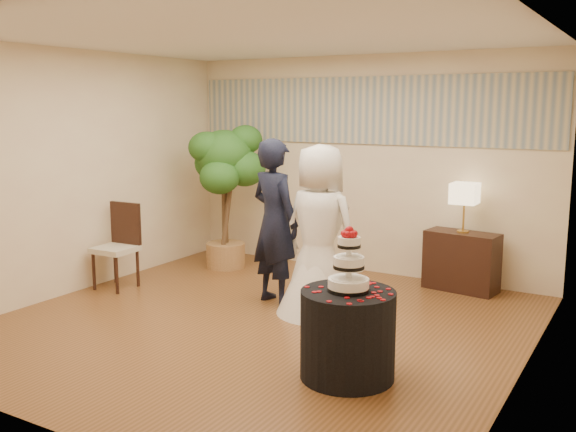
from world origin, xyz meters
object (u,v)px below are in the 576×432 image
Objects in this scene: bride at (320,230)px; table_lamp at (464,208)px; cake_table at (348,334)px; ficus_tree at (225,196)px; side_chair at (115,247)px; wedding_cake at (349,259)px; console at (461,261)px; groom at (275,222)px.

bride is 3.07× the size of table_lamp.
bride reaches higher than cake_table.
side_chair is at bearing -109.80° from ficus_tree.
bride reaches higher than side_chair.
wedding_cake is 0.62× the size of console.
bride is 2.27m from ficus_tree.
cake_table is at bearing 156.11° from groom.
console is 0.64m from table_lamp.
wedding_cake is 0.27× the size of ficus_tree.
console is (1.05, 1.61, -0.54)m from bride.
wedding_cake is at bearing -39.37° from ficus_tree.
console is at bearing 88.06° from wedding_cake.
bride is at bearing -168.67° from groom.
groom reaches higher than bride.
wedding_cake is at bearing -84.29° from console.
side_chair is at bearing -143.06° from console.
table_lamp is 0.57× the size of side_chair.
ficus_tree reaches higher than table_lamp.
side_chair is (-0.54, -1.49, -0.47)m from ficus_tree.
bride is 1.92m from table_lamp.
cake_table is 0.39× the size of ficus_tree.
groom is 2.25m from table_lamp.
table_lamp reaches higher than console.
groom is 0.93× the size of ficus_tree.
ficus_tree reaches higher than side_chair.
side_chair is (-2.53, -0.40, -0.38)m from bride.
groom reaches higher than side_chair.
cake_table is at bearing -91.94° from table_lamp.
groom is 2.16m from cake_table.
console is (0.10, 2.94, -0.01)m from cake_table.
table_lamp is at bearing 0.00° from console.
cake_table is at bearing -39.37° from ficus_tree.
ficus_tree is at bearing -17.25° from groom.
ficus_tree is at bearing 140.63° from cake_table.
groom is 1.79× the size of side_chair.
table_lamp is at bearing 88.06° from cake_table.
wedding_cake is 0.90× the size of table_lamp.
cake_table is 0.90× the size of console.
bride is at bearing -115.52° from console.
cake_table is at bearing 0.00° from wedding_cake.
groom is 3.14× the size of table_lamp.
cake_table is (1.54, -1.41, -0.55)m from groom.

